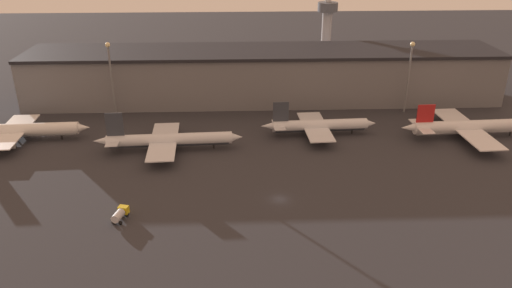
# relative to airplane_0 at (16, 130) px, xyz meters

# --- Properties ---
(ground) EXTENTS (600.00, 600.00, 0.00)m
(ground) POSITION_rel_airplane_0_xyz_m (84.45, -42.14, -3.72)
(ground) COLOR #2D2D33
(terminal_building) EXTENTS (187.48, 29.34, 20.72)m
(terminal_building) POSITION_rel_airplane_0_xyz_m (84.45, 39.26, 6.68)
(terminal_building) COLOR slate
(terminal_building) RESTS_ON ground
(airplane_0) EXTENTS (47.82, 30.90, 13.68)m
(airplane_0) POSITION_rel_airplane_0_xyz_m (0.00, 0.00, 0.00)
(airplane_0) COLOR white
(airplane_0) RESTS_ON ground
(airplane_1) EXTENTS (47.54, 30.75, 13.21)m
(airplane_1) POSITION_rel_airplane_0_xyz_m (51.34, -9.49, -0.28)
(airplane_1) COLOR silver
(airplane_1) RESTS_ON ground
(airplane_2) EXTENTS (40.16, 27.21, 12.36)m
(airplane_2) POSITION_rel_airplane_0_xyz_m (101.35, 0.90, -0.33)
(airplane_2) COLOR silver
(airplane_2) RESTS_ON ground
(airplane_3) EXTENTS (48.80, 37.41, 12.21)m
(airplane_3) POSITION_rel_airplane_0_xyz_m (152.41, -3.17, -0.01)
(airplane_3) COLOR silver
(airplane_3) RESTS_ON ground
(service_vehicle_1) EXTENTS (3.66, 6.00, 2.78)m
(service_vehicle_1) POSITION_rel_airplane_0_xyz_m (44.36, -50.44, -2.10)
(service_vehicle_1) COLOR gold
(service_vehicle_1) RESTS_ON ground
(lamp_post_0) EXTENTS (1.80, 1.80, 28.00)m
(lamp_post_0) POSITION_rel_airplane_0_xyz_m (27.80, 22.12, 13.82)
(lamp_post_0) COLOR slate
(lamp_post_0) RESTS_ON ground
(lamp_post_1) EXTENTS (1.80, 1.80, 27.19)m
(lamp_post_1) POSITION_rel_airplane_0_xyz_m (138.01, 22.12, 13.38)
(lamp_post_1) COLOR slate
(lamp_post_1) RESTS_ON ground
(control_tower) EXTENTS (9.00, 9.00, 37.00)m
(control_tower) POSITION_rel_airplane_0_xyz_m (114.97, 71.31, 17.97)
(control_tower) COLOR #99999E
(control_tower) RESTS_ON ground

